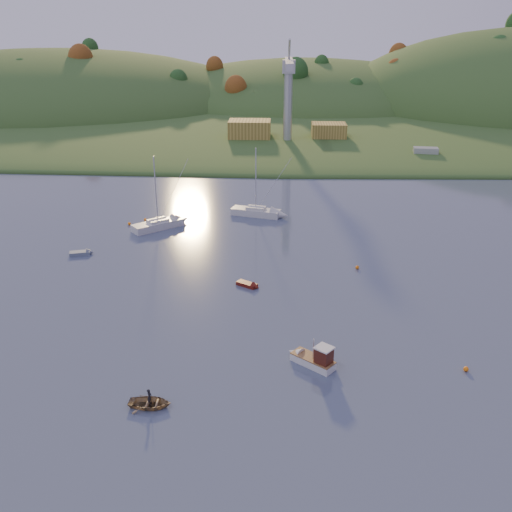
{
  "coord_description": "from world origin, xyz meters",
  "views": [
    {
      "loc": [
        0.3,
        -29.21,
        31.05
      ],
      "look_at": [
        -2.56,
        36.69,
        3.98
      ],
      "focal_mm": 40.0,
      "sensor_mm": 36.0,
      "label": 1
    }
  ],
  "objects_px": {
    "canoe": "(150,403)",
    "sailboat_near": "(158,224)",
    "sailboat_far": "(256,211)",
    "grey_dinghy": "(85,253)",
    "red_tender": "(251,286)",
    "fishing_boat": "(310,357)"
  },
  "relations": [
    {
      "from": "sailboat_far",
      "to": "sailboat_near",
      "type": "bearing_deg",
      "value": -138.57
    },
    {
      "from": "canoe",
      "to": "red_tender",
      "type": "distance_m",
      "value": 25.73
    },
    {
      "from": "sailboat_far",
      "to": "grey_dinghy",
      "type": "relative_size",
      "value": 3.3
    },
    {
      "from": "red_tender",
      "to": "grey_dinghy",
      "type": "xyz_separation_m",
      "value": [
        -24.6,
        9.97,
        0.03
      ]
    },
    {
      "from": "sailboat_near",
      "to": "grey_dinghy",
      "type": "relative_size",
      "value": 3.33
    },
    {
      "from": "sailboat_near",
      "to": "canoe",
      "type": "relative_size",
      "value": 3.2
    },
    {
      "from": "canoe",
      "to": "sailboat_near",
      "type": "bearing_deg",
      "value": 12.05
    },
    {
      "from": "fishing_boat",
      "to": "canoe",
      "type": "xyz_separation_m",
      "value": [
        -14.23,
        -7.38,
        -0.35
      ]
    },
    {
      "from": "sailboat_near",
      "to": "red_tender",
      "type": "relative_size",
      "value": 3.62
    },
    {
      "from": "fishing_boat",
      "to": "sailboat_near",
      "type": "distance_m",
      "value": 45.04
    },
    {
      "from": "sailboat_far",
      "to": "canoe",
      "type": "bearing_deg",
      "value": -81.43
    },
    {
      "from": "sailboat_far",
      "to": "grey_dinghy",
      "type": "xyz_separation_m",
      "value": [
        -23.96,
        -19.02,
        -0.5
      ]
    },
    {
      "from": "fishing_boat",
      "to": "sailboat_far",
      "type": "distance_m",
      "value": 46.79
    },
    {
      "from": "fishing_boat",
      "to": "sailboat_far",
      "type": "relative_size",
      "value": 0.43
    },
    {
      "from": "sailboat_far",
      "to": "grey_dinghy",
      "type": "bearing_deg",
      "value": -125.66
    },
    {
      "from": "fishing_boat",
      "to": "red_tender",
      "type": "relative_size",
      "value": 1.54
    },
    {
      "from": "sailboat_near",
      "to": "canoe",
      "type": "xyz_separation_m",
      "value": [
        8.68,
        -46.15,
        -0.38
      ]
    },
    {
      "from": "fishing_boat",
      "to": "grey_dinghy",
      "type": "distance_m",
      "value": 41.46
    },
    {
      "from": "sailboat_near",
      "to": "canoe",
      "type": "distance_m",
      "value": 46.96
    },
    {
      "from": "sailboat_near",
      "to": "red_tender",
      "type": "distance_m",
      "value": 26.97
    },
    {
      "from": "grey_dinghy",
      "to": "sailboat_far",
      "type": "bearing_deg",
      "value": 22.52
    },
    {
      "from": "fishing_boat",
      "to": "grey_dinghy",
      "type": "bearing_deg",
      "value": -1.92
    }
  ]
}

